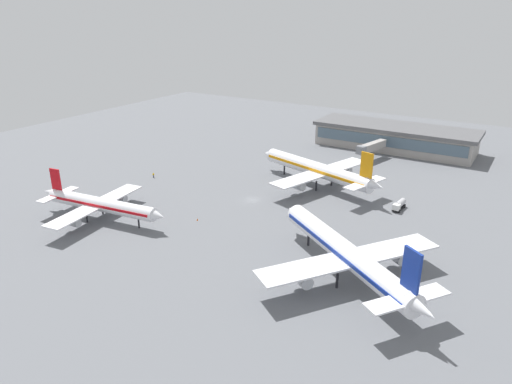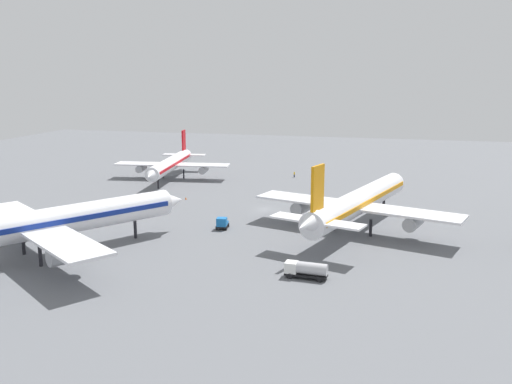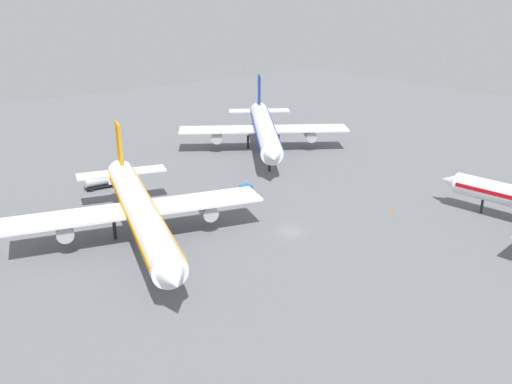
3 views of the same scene
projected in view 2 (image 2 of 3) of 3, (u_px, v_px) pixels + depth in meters
ground at (264, 209)px, 123.82m from camera, size 288.00×288.00×0.00m
airplane_at_gate at (358, 202)px, 106.65m from camera, size 49.05×40.20×15.29m
airplane_taxiing at (171, 164)px, 157.05m from camera, size 41.02×33.11×12.49m
airplane_distant at (48, 223)px, 91.14m from camera, size 44.97×37.99×15.84m
baggage_tug at (222, 223)px, 108.26m from camera, size 3.41×2.56×2.30m
fuel_truck at (306, 269)px, 82.25m from camera, size 2.59×6.43×2.50m
ground_crew_worker at (294, 174)px, 161.20m from camera, size 0.52×0.52×1.67m
safety_cone_near_gate at (186, 198)px, 133.35m from camera, size 0.44×0.44×0.60m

